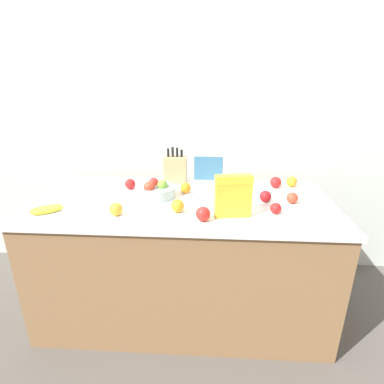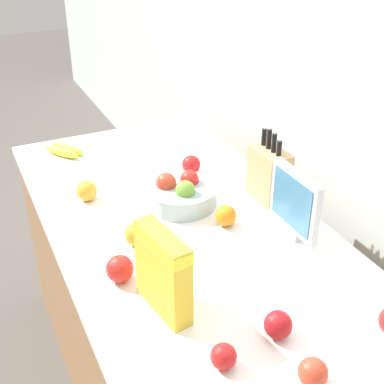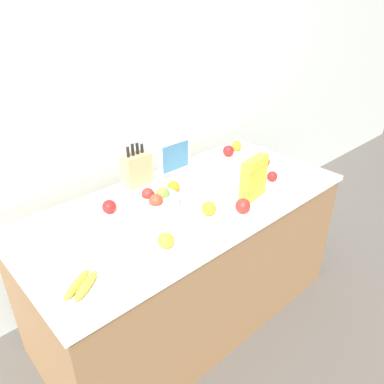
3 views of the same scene
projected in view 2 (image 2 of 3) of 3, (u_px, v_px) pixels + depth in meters
The scene contains 15 objects.
wall_back at pixel (365, 83), 1.84m from camera, with size 9.00×0.06×2.60m.
counter at pixel (192, 327), 2.03m from camera, with size 1.93×0.89×0.87m.
knife_block at pixel (269, 174), 1.97m from camera, with size 0.17×0.09×0.30m.
small_monitor at pixel (294, 203), 1.74m from camera, with size 0.24×0.03×0.24m.
cereal_box at pixel (163, 269), 1.43m from camera, with size 0.21×0.09×0.25m.
fruit_bowl at pixel (181, 193), 1.96m from camera, with size 0.26×0.26×0.12m.
banana_bunch at pixel (65, 150), 2.34m from camera, with size 0.20×0.17×0.04m.
apple_rightmost at pixel (120, 269), 1.58m from camera, with size 0.08×0.08×0.08m, color red.
apple_front at pixel (223, 356), 1.29m from camera, with size 0.07×0.07×0.07m, color red.
apple_near_bananas at pixel (313, 372), 1.25m from camera, with size 0.07×0.07×0.07m, color red.
apple_leftmost at pixel (276, 325), 1.38m from camera, with size 0.08×0.08×0.08m, color #A31419.
apple_rear at pixel (191, 164), 2.18m from camera, with size 0.08×0.08×0.08m, color red.
orange_front_center at pixel (87, 191), 1.99m from camera, with size 0.08×0.08×0.08m, color orange.
orange_front_left at pixel (226, 216), 1.84m from camera, with size 0.07×0.07×0.07m, color orange.
orange_mid_left at pixel (137, 234), 1.74m from camera, with size 0.08×0.08×0.08m, color orange.
Camera 2 is at (1.37, -0.64, 1.89)m, focal length 50.00 mm.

